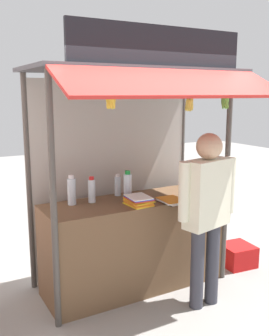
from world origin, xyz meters
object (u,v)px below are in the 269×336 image
object	(u,v)px
water_bottle_rear_center	(128,186)
banana_bunch_inner_right	(225,102)
water_bottle_back_left	(92,190)
magazine_stack_back_right	(172,201)
banana_bunch_leftmost	(111,101)
vendor_person	(207,205)
plastic_crate	(237,255)
water_bottle_far_right	(72,191)
water_bottle_mid_right	(118,186)
magazine_stack_front_right	(138,200)
magazine_stack_center	(203,187)
banana_bunch_rightmost	(189,104)

from	to	relation	value
water_bottle_rear_center	banana_bunch_inner_right	distance (m)	1.35
water_bottle_back_left	banana_bunch_inner_right	xyz separation A→B (m)	(1.27, -0.57, 0.91)
water_bottle_rear_center	magazine_stack_back_right	bearing A→B (deg)	-43.26
magazine_stack_back_right	banana_bunch_leftmost	world-z (taller)	banana_bunch_leftmost
vendor_person	plastic_crate	xyz separation A→B (m)	(0.95, 0.52, -0.93)
water_bottle_far_right	plastic_crate	size ratio (longest dim) A/B	0.82
water_bottle_mid_right	plastic_crate	size ratio (longest dim) A/B	0.65
water_bottle_far_right	vendor_person	world-z (taller)	vendor_person
water_bottle_rear_center	banana_bunch_leftmost	world-z (taller)	banana_bunch_leftmost
magazine_stack_front_right	banana_bunch_inner_right	bearing A→B (deg)	-15.45
water_bottle_back_left	banana_bunch_leftmost	size ratio (longest dim) A/B	1.09
water_bottle_back_left	vendor_person	distance (m)	1.20
vendor_person	magazine_stack_back_right	bearing A→B (deg)	93.90
magazine_stack_back_right	banana_bunch_inner_right	size ratio (longest dim) A/B	1.18
magazine_stack_back_right	plastic_crate	size ratio (longest dim) A/B	0.86
banana_bunch_inner_right	water_bottle_far_right	bearing A→B (deg)	158.32
water_bottle_far_right	magazine_stack_center	world-z (taller)	water_bottle_far_right
water_bottle_back_left	water_bottle_rear_center	size ratio (longest dim) A/B	0.88
banana_bunch_rightmost	vendor_person	size ratio (longest dim) A/B	0.16
water_bottle_back_left	banana_bunch_inner_right	size ratio (longest dim) A/B	1.00
banana_bunch_leftmost	banana_bunch_inner_right	xyz separation A→B (m)	(1.31, -0.00, -0.03)
plastic_crate	water_bottle_rear_center	bearing A→B (deg)	170.93
magazine_stack_back_right	banana_bunch_rightmost	size ratio (longest dim) A/B	1.13
water_bottle_rear_center	plastic_crate	bearing A→B (deg)	-9.07
banana_bunch_rightmost	plastic_crate	size ratio (longest dim) A/B	0.77
vendor_person	banana_bunch_inner_right	bearing A→B (deg)	19.66
water_bottle_far_right	banana_bunch_leftmost	xyz separation A→B (m)	(0.17, -0.59, 0.92)
water_bottle_rear_center	magazine_stack_front_right	distance (m)	0.26
water_bottle_mid_right	banana_bunch_rightmost	bearing A→B (deg)	-56.57
banana_bunch_leftmost	magazine_stack_center	bearing A→B (deg)	15.93
plastic_crate	water_bottle_back_left	bearing A→B (deg)	170.39
banana_bunch_inner_right	banana_bunch_rightmost	bearing A→B (deg)	179.83
water_bottle_rear_center	banana_bunch_rightmost	bearing A→B (deg)	-48.96
water_bottle_mid_right	magazine_stack_back_right	world-z (taller)	water_bottle_mid_right
banana_bunch_inner_right	magazine_stack_center	bearing A→B (deg)	79.03
magazine_stack_front_right	banana_bunch_inner_right	distance (m)	1.36
magazine_stack_center	plastic_crate	distance (m)	1.03
water_bottle_back_left	magazine_stack_front_right	xyz separation A→B (m)	(0.38, -0.32, -0.08)
water_bottle_mid_right	plastic_crate	world-z (taller)	water_bottle_mid_right
magazine_stack_front_right	magazine_stack_back_right	bearing A→B (deg)	-13.68
banana_bunch_leftmost	plastic_crate	world-z (taller)	banana_bunch_leftmost
water_bottle_mid_right	plastic_crate	bearing A→B (deg)	-16.14
water_bottle_rear_center	water_bottle_far_right	bearing A→B (deg)	170.48
magazine_stack_back_right	plastic_crate	world-z (taller)	magazine_stack_back_right
vendor_person	banana_bunch_rightmost	bearing A→B (deg)	88.28
water_bottle_far_right	vendor_person	distance (m)	1.37
water_bottle_back_left	water_bottle_far_right	distance (m)	0.22
water_bottle_back_left	water_bottle_far_right	world-z (taller)	water_bottle_far_right
magazine_stack_center	banana_bunch_leftmost	distance (m)	1.77
water_bottle_far_right	banana_bunch_leftmost	distance (m)	1.11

